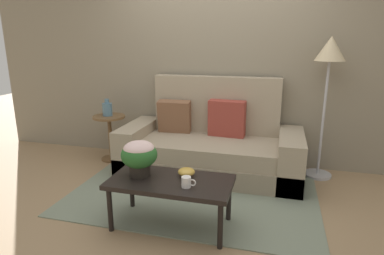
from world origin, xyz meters
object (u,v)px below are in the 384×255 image
at_px(couch, 210,146).
at_px(snack_bowl, 186,172).
at_px(floor_lamp, 329,64).
at_px(side_table, 110,130).
at_px(potted_plant, 139,155).
at_px(coffee_table, 171,185).
at_px(coffee_mug, 187,182).
at_px(table_vase, 107,109).

distance_m(couch, snack_bowl, 1.19).
height_order(couch, floor_lamp, floor_lamp).
xyz_separation_m(side_table, potted_plant, (1.01, -1.31, 0.20)).
bearing_deg(coffee_table, side_table, 134.30).
height_order(couch, snack_bowl, couch).
bearing_deg(coffee_mug, potted_plant, 164.69).
height_order(coffee_table, coffee_mug, coffee_mug).
distance_m(coffee_table, snack_bowl, 0.18).
distance_m(couch, table_vase, 1.45).
bearing_deg(floor_lamp, snack_bowl, -131.98).
relative_size(couch, potted_plant, 6.80).
bearing_deg(floor_lamp, coffee_mug, -126.55).
height_order(coffee_table, floor_lamp, floor_lamp).
xyz_separation_m(side_table, coffee_mug, (1.47, -1.43, 0.06)).
height_order(floor_lamp, potted_plant, floor_lamp).
distance_m(snack_bowl, table_vase, 1.90).
distance_m(floor_lamp, snack_bowl, 2.03).
bearing_deg(side_table, floor_lamp, 3.15).
relative_size(potted_plant, coffee_mug, 2.59).
distance_m(coffee_table, potted_plant, 0.37).
height_order(couch, side_table, couch).
distance_m(couch, coffee_table, 1.29).
distance_m(potted_plant, coffee_mug, 0.50).
bearing_deg(potted_plant, coffee_table, -5.52).
bearing_deg(snack_bowl, side_table, 139.02).
bearing_deg(couch, potted_plant, -106.09).
distance_m(side_table, table_vase, 0.28).
bearing_deg(table_vase, couch, -2.08).
distance_m(couch, coffee_mug, 1.40).
bearing_deg(snack_bowl, coffee_table, -134.09).
bearing_deg(couch, table_vase, 177.92).
distance_m(side_table, floor_lamp, 2.80).
relative_size(coffee_table, side_table, 1.71).
xyz_separation_m(couch, floor_lamp, (1.27, 0.19, 1.00)).
xyz_separation_m(side_table, snack_bowl, (1.41, -1.23, 0.05)).
distance_m(couch, floor_lamp, 1.63).
bearing_deg(side_table, table_vase, 168.43).
height_order(couch, coffee_table, couch).
relative_size(side_table, table_vase, 2.74).
relative_size(potted_plant, snack_bowl, 2.12).
distance_m(coffee_table, table_vase, 1.91).
relative_size(coffee_table, coffee_mug, 8.63).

